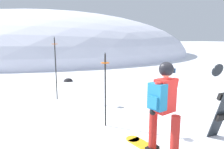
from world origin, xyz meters
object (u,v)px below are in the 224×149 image
Objects in this scene: piste_marker_far at (105,84)px; rock_dark at (68,81)px; piste_marker_near at (56,64)px; spare_snowboard at (223,103)px; snowboarder_main at (163,108)px.

rock_dark is at bearing 89.82° from piste_marker_far.
piste_marker_far is at bearing -72.77° from piste_marker_near.
piste_marker_near is 3.31m from rock_dark.
piste_marker_near is 2.85m from piste_marker_far.
rock_dark is (-1.96, 7.20, -0.81)m from spare_snowboard.
piste_marker_far is (0.84, -2.72, -0.20)m from piste_marker_near.
rock_dark is at bearing 73.70° from piste_marker_near.
piste_marker_far reaches higher than rock_dark.
snowboarder_main is at bearing -176.55° from spare_snowboard.
piste_marker_far is 3.92× the size of rock_dark.
piste_marker_far is at bearing -90.18° from rock_dark.
piste_marker_far is (-0.48, 1.63, 0.11)m from snowboarder_main.
snowboarder_main is 0.82× the size of piste_marker_near.
piste_marker_near is at bearing -106.30° from rock_dark.
piste_marker_near is at bearing 123.53° from spare_snowboard.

